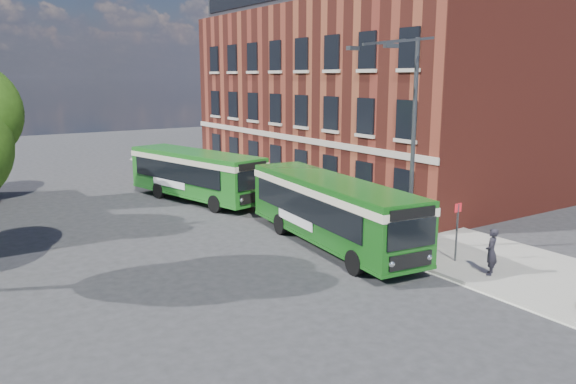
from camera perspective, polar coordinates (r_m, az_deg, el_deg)
ground at (r=23.31m, az=-0.56°, el=-7.00°), size 120.00×120.00×0.00m
pavement at (r=33.46m, az=2.11°, el=-1.10°), size 6.00×48.00×0.15m
kerb_line at (r=31.85m, az=-2.37°, el=-1.89°), size 0.12×48.00×0.01m
brick_office at (r=40.10m, az=7.12°, el=10.86°), size 12.10×26.00×14.20m
street_lamp at (r=23.74m, az=11.99°, el=4.95°), size 2.96×2.38×9.00m
bus_stop_sign at (r=23.45m, az=16.79°, el=-3.55°), size 0.35×0.08×2.52m
bus_front at (r=24.91m, az=4.41°, el=-1.43°), size 3.74×11.33×3.02m
bus_rear at (r=34.44m, az=-9.36°, el=2.09°), size 4.81×10.50×3.02m
pedestrian_a at (r=22.38m, az=19.96°, el=-5.72°), size 0.78×0.71×1.78m
pedestrian_b at (r=27.02m, az=12.90°, el=-2.34°), size 0.90×0.70×1.82m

